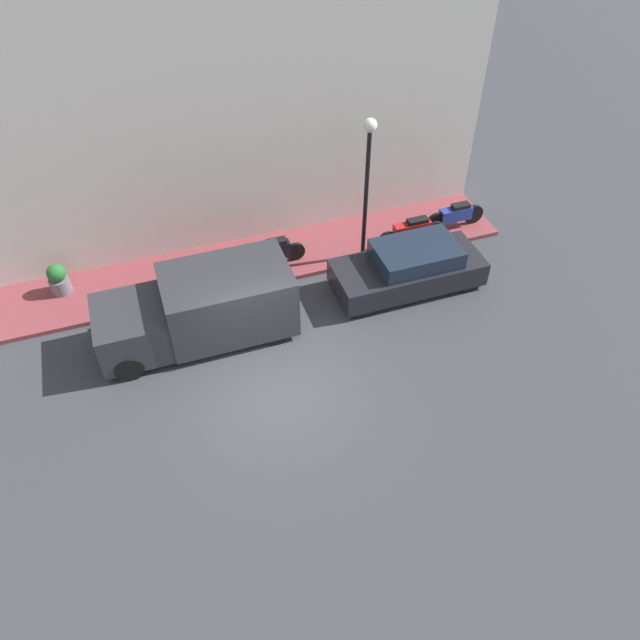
% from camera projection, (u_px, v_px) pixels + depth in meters
% --- Properties ---
extents(ground_plane, '(60.00, 60.00, 0.00)m').
position_uv_depth(ground_plane, '(275.00, 388.00, 14.88)').
color(ground_plane, '#38383D').
extents(sidewalk, '(2.25, 16.46, 0.13)m').
position_uv_depth(sidewalk, '(229.00, 267.00, 18.09)').
color(sidewalk, brown).
rests_on(sidewalk, ground_plane).
extents(building_facade, '(0.30, 16.46, 7.42)m').
position_uv_depth(building_facade, '(204.00, 130.00, 16.43)').
color(building_facade, silver).
rests_on(building_facade, ground_plane).
extents(parked_car, '(1.71, 4.12, 1.34)m').
position_uv_depth(parked_car, '(409.00, 268.00, 17.13)').
color(parked_car, black).
rests_on(parked_car, ground_plane).
extents(delivery_van, '(2.00, 4.87, 1.85)m').
position_uv_depth(delivery_van, '(199.00, 308.00, 15.51)').
color(delivery_van, '#2D2D33').
rests_on(delivery_van, ground_plane).
extents(motorcycle_blue, '(0.30, 1.92, 0.79)m').
position_uv_depth(motorcycle_blue, '(456.00, 215.00, 19.10)').
color(motorcycle_blue, navy).
rests_on(motorcycle_blue, sidewalk).
extents(motorcycle_red, '(0.30, 2.13, 0.81)m').
position_uv_depth(motorcycle_red, '(412.00, 230.00, 18.52)').
color(motorcycle_red, '#B21E1E').
rests_on(motorcycle_red, sidewalk).
extents(motorcycle_black, '(0.30, 1.95, 0.84)m').
position_uv_depth(motorcycle_black, '(273.00, 252.00, 17.76)').
color(motorcycle_black, black).
rests_on(motorcycle_black, sidewalk).
extents(streetlamp, '(0.36, 0.36, 4.28)m').
position_uv_depth(streetlamp, '(368.00, 166.00, 16.32)').
color(streetlamp, black).
rests_on(streetlamp, sidewalk).
extents(potted_plant, '(0.55, 0.55, 0.89)m').
position_uv_depth(potted_plant, '(58.00, 279.00, 16.93)').
color(potted_plant, slate).
rests_on(potted_plant, sidewalk).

